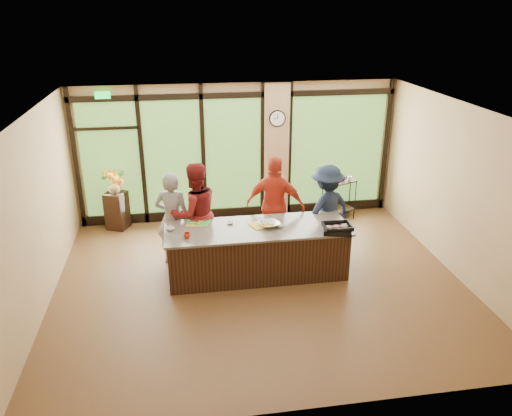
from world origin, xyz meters
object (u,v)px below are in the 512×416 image
object	(u,v)px
cook_left	(173,219)
flower_stand	(117,210)
cook_right	(326,209)
island_base	(257,252)
roasting_pan	(337,230)
bar_cart	(339,193)

from	to	relation	value
cook_left	flower_stand	distance (m)	2.19
cook_left	cook_right	xyz separation A→B (m)	(2.90, -0.00, -0.01)
cook_left	cook_right	bearing A→B (deg)	-164.97
cook_right	flower_stand	distance (m)	4.49
island_base	roasting_pan	bearing A→B (deg)	-17.69
roasting_pan	bar_cart	distance (m)	2.87
cook_left	roasting_pan	xyz separation A→B (m)	(2.76, -1.11, 0.07)
bar_cart	cook_left	bearing A→B (deg)	-178.35
island_base	cook_right	size ratio (longest dim) A/B	1.76
cook_right	bar_cart	distance (m)	1.79
island_base	cook_left	xyz separation A→B (m)	(-1.45, 0.69, 0.45)
cook_left	flower_stand	bearing A→B (deg)	-40.47
roasting_pan	cook_right	bearing A→B (deg)	98.44
island_base	bar_cart	size ratio (longest dim) A/B	3.21
island_base	cook_right	distance (m)	1.66
cook_left	bar_cart	size ratio (longest dim) A/B	1.84
cook_right	bar_cart	xyz separation A→B (m)	(0.78, 1.59, -0.30)
roasting_pan	flower_stand	world-z (taller)	roasting_pan
cook_left	cook_right	size ratio (longest dim) A/B	1.01
cook_right	bar_cart	world-z (taller)	cook_right
flower_stand	cook_right	bearing A→B (deg)	0.52
flower_stand	bar_cart	world-z (taller)	bar_cart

